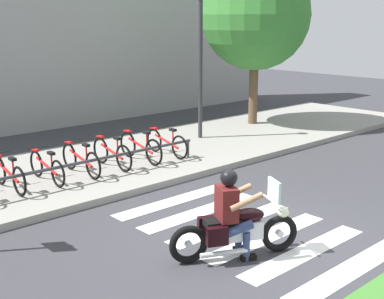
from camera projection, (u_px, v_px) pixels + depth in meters
The scene contains 19 objects.
ground_plane at pixel (266, 237), 8.71m from camera, with size 48.00×48.00×0.00m, color #38383D.
sidewalk at pixel (94, 167), 12.56m from camera, with size 24.00×4.40×0.15m, color gray.
crosswalk_stripe_0 at pixel (350, 270), 7.55m from camera, with size 2.80×0.40×0.01m, color white.
crosswalk_stripe_1 at pixel (305, 252), 8.13m from camera, with size 2.80×0.40×0.01m, color white.
crosswalk_stripe_2 at pixel (266, 237), 8.70m from camera, with size 2.80×0.40×0.01m, color white.
crosswalk_stripe_3 at pixel (231, 223), 9.27m from camera, with size 2.80×0.40×0.01m, color white.
crosswalk_stripe_4 at pixel (201, 211), 9.85m from camera, with size 2.80×0.40×0.01m, color white.
crosswalk_stripe_5 at pixel (174, 201), 10.42m from camera, with size 2.80×0.40×0.01m, color white.
motorcycle at pixel (236, 230), 7.86m from camera, with size 1.93×1.05×1.19m.
rider at pixel (232, 208), 7.75m from camera, with size 0.76×0.70×1.42m.
bicycle_1 at pixel (9, 174), 10.53m from camera, with size 0.48×1.62×0.75m.
bicycle_2 at pixel (47, 167), 11.08m from camera, with size 0.48×1.61×0.72m.
bicycle_3 at pixel (81, 160), 11.62m from camera, with size 0.48×1.69×0.76m.
bicycle_4 at pixel (112, 153), 12.17m from camera, with size 0.48×1.65×0.78m.
bicycle_5 at pixel (140, 147), 12.71m from camera, with size 0.48×1.75×0.79m.
bicycle_6 at pixel (166, 143), 13.26m from camera, with size 0.48×1.66×0.74m.
bike_rack at pixel (94, 161), 11.21m from camera, with size 5.61×0.07×0.49m.
street_lamp at pixel (200, 53), 14.77m from camera, with size 0.28×0.28×4.36m.
tree_near_rack at pixel (256, 15), 16.64m from camera, with size 3.55×3.55×5.50m.
Camera 1 is at (-6.37, -5.13, 3.56)m, focal length 48.24 mm.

